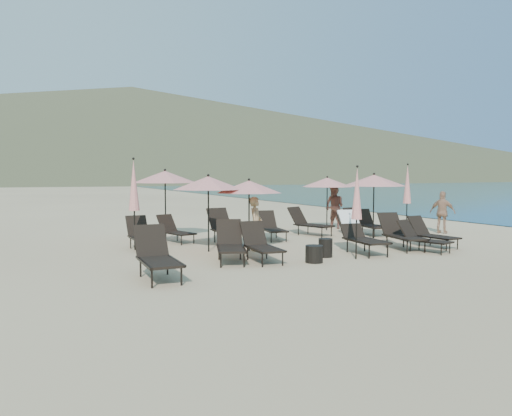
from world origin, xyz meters
name	(u,v)px	position (x,y,z in m)	size (l,w,h in m)	color
ground	(357,256)	(0.00, 0.00, 0.00)	(800.00, 800.00, 0.00)	#D6BA8C
volcanic_headland	(150,135)	(71.37, 302.62, 26.49)	(690.00, 690.00, 55.00)	brown
lounger_0	(157,255)	(-5.56, -0.46, 0.50)	(0.79, 1.88, 1.06)	black
lounger_1	(230,243)	(-3.39, 0.69, 0.47)	(1.21, 1.86, 1.00)	black
lounger_2	(261,244)	(-2.69, 0.41, 0.44)	(0.79, 1.71, 0.95)	black
lounger_3	(359,233)	(0.37, 0.39, 0.55)	(0.87, 1.90, 1.14)	black
lounger_4	(422,237)	(2.09, -0.22, 0.40)	(0.94, 1.59, 0.86)	black
lounger_5	(431,233)	(2.97, 0.29, 0.42)	(0.72, 1.60, 0.89)	black
lounger_6	(141,234)	(-4.90, 3.72, 0.44)	(0.63, 1.63, 0.93)	black
lounger_7	(175,230)	(-3.61, 4.66, 0.40)	(0.96, 1.59, 0.86)	black
lounger_8	(227,227)	(-2.18, 3.80, 0.50)	(0.79, 1.89, 1.07)	black
lounger_9	(271,227)	(-0.51, 3.92, 0.43)	(0.88, 1.68, 0.92)	black
lounger_10	(309,222)	(1.23, 4.37, 0.46)	(1.14, 1.81, 0.98)	black
lounger_11	(370,223)	(3.18, 3.37, 0.42)	(0.89, 1.64, 0.90)	black
lounger_12	(363,222)	(3.12, 3.72, 0.44)	(0.85, 1.69, 0.93)	black
lounger_13	(400,233)	(1.88, 0.43, 0.47)	(1.00, 1.86, 1.01)	black
umbrella_open_0	(208,183)	(-3.32, 2.39, 1.93)	(2.03, 2.03, 2.18)	black
umbrella_open_1	(249,187)	(-2.22, 2.06, 1.82)	(1.91, 1.91, 2.06)	black
umbrella_open_2	(374,180)	(2.51, 2.40, 1.96)	(2.06, 2.06, 2.22)	black
umbrella_open_3	(165,177)	(-3.62, 5.66, 2.08)	(2.19, 2.19, 2.35)	black
umbrella_open_4	(327,182)	(2.66, 5.33, 1.85)	(1.95, 1.95, 2.10)	black
umbrella_closed_0	(357,194)	(-0.36, -0.42, 1.67)	(0.28, 0.28, 2.41)	black
umbrella_closed_1	(407,185)	(4.78, 3.28, 1.78)	(0.30, 0.30, 2.56)	black
umbrella_closed_2	(134,186)	(-5.11, 3.63, 1.84)	(0.31, 0.31, 2.65)	black
side_table_0	(314,254)	(-1.59, -0.35, 0.21)	(0.44, 0.44, 0.43)	black
side_table_1	(325,248)	(-0.88, 0.20, 0.24)	(0.37, 0.37, 0.49)	black
beachgoer_a	(256,224)	(-2.05, 2.00, 0.77)	(0.56, 0.37, 1.53)	tan
beachgoer_b	(334,207)	(3.29, 5.74, 0.86)	(0.84, 0.66, 1.73)	#8F584A
beachgoer_c	(443,212)	(5.88, 2.62, 0.78)	(0.91, 0.38, 1.55)	#A87C5F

